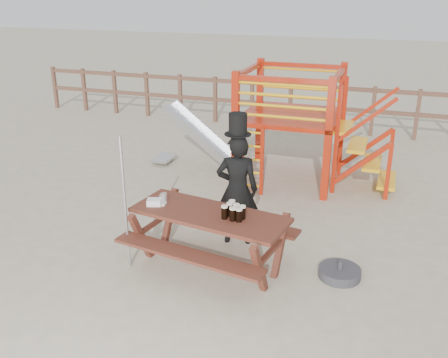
% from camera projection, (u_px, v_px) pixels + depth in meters
% --- Properties ---
extents(ground, '(60.00, 60.00, 0.00)m').
position_uv_depth(ground, '(213.00, 272.00, 6.40)').
color(ground, '#BDB193').
rests_on(ground, ground).
extents(back_fence, '(15.09, 0.09, 1.20)m').
position_uv_depth(back_fence, '(310.00, 101.00, 12.29)').
color(back_fence, brown).
rests_on(back_fence, ground).
extents(playground_fort, '(4.71, 1.84, 2.10)m').
position_uv_depth(playground_fort, '(286.00, 123.00, 9.12)').
color(playground_fort, '#B0210B').
rests_on(playground_fort, ground).
extents(picnic_table, '(2.18, 1.67, 0.77)m').
position_uv_depth(picnic_table, '(210.00, 233.00, 6.37)').
color(picnic_table, brown).
rests_on(picnic_table, ground).
extents(man_with_hat, '(0.66, 0.52, 1.88)m').
position_uv_depth(man_with_hat, '(237.00, 187.00, 6.87)').
color(man_with_hat, black).
rests_on(man_with_hat, ground).
extents(metal_pole, '(0.04, 0.04, 1.77)m').
position_uv_depth(metal_pole, '(125.00, 204.00, 6.23)').
color(metal_pole, '#B2B2B7').
rests_on(metal_pole, ground).
extents(parasol_base, '(0.53, 0.53, 0.22)m').
position_uv_depth(parasol_base, '(340.00, 273.00, 6.28)').
color(parasol_base, '#353439').
rests_on(parasol_base, ground).
extents(paper_bag, '(0.22, 0.19, 0.08)m').
position_uv_depth(paper_bag, '(154.00, 202.00, 6.47)').
color(paper_bag, white).
rests_on(paper_bag, picnic_table).
extents(stout_pints, '(0.29, 0.28, 0.17)m').
position_uv_depth(stout_pints, '(234.00, 211.00, 6.11)').
color(stout_pints, black).
rests_on(stout_pints, picnic_table).
extents(empty_glasses, '(0.09, 0.14, 0.15)m').
position_uv_depth(empty_glasses, '(163.00, 200.00, 6.48)').
color(empty_glasses, silver).
rests_on(empty_glasses, picnic_table).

